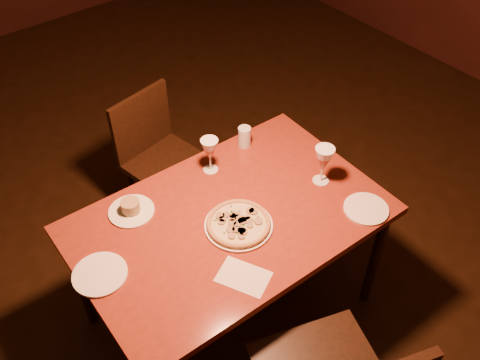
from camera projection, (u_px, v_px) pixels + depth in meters
floor at (208, 312)px, 2.78m from camera, size 7.00×7.00×0.00m
dining_table at (230, 227)px, 2.35m from camera, size 1.36×0.90×0.71m
chair_far at (159, 155)px, 2.99m from camera, size 0.45×0.45×0.80m
pizza_plate at (239, 224)px, 2.26m from camera, size 0.29×0.29×0.03m
ramekin_saucer at (131, 209)px, 2.31m from camera, size 0.20×0.20×0.06m
wine_glass_far at (210, 155)px, 2.46m from camera, size 0.08×0.08×0.18m
wine_glass_right at (323, 165)px, 2.40m from camera, size 0.09×0.09×0.20m
water_tumbler at (244, 137)px, 2.62m from camera, size 0.06×0.06×0.11m
side_plate_left at (100, 274)px, 2.08m from camera, size 0.22×0.22×0.01m
side_plate_near at (366, 209)px, 2.33m from camera, size 0.20×0.20×0.01m
menu_card at (243, 277)px, 2.08m from camera, size 0.21×0.24×0.00m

